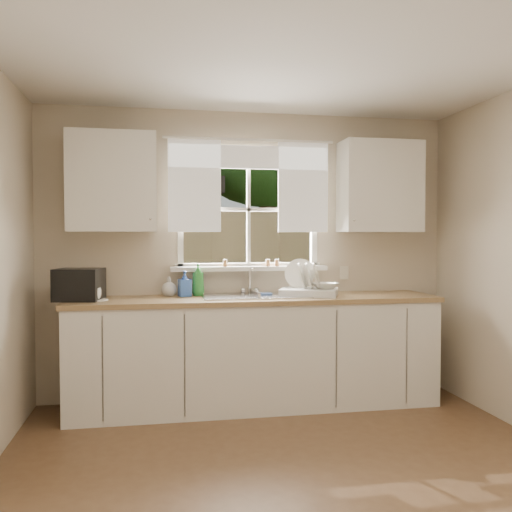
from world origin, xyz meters
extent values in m
plane|color=brown|center=(0.00, 0.00, 0.00)|extent=(4.00, 4.00, 0.00)
cube|color=beige|center=(0.00, 2.00, 0.57)|extent=(3.60, 0.02, 1.15)
cube|color=beige|center=(0.00, 2.00, 2.33)|extent=(3.60, 0.02, 0.35)
cube|color=beige|center=(-1.20, 2.00, 1.65)|extent=(1.20, 0.02, 1.00)
cube|color=beige|center=(1.20, 2.00, 1.65)|extent=(1.20, 0.02, 1.00)
cube|color=silver|center=(0.00, 0.00, 2.50)|extent=(3.60, 4.00, 0.02)
cube|color=white|center=(0.00, 2.02, 1.15)|extent=(1.30, 0.06, 0.05)
cube|color=white|center=(0.00, 2.02, 2.15)|extent=(1.30, 0.06, 0.05)
cube|color=white|center=(-0.60, 2.02, 1.65)|extent=(0.05, 0.06, 1.05)
cube|color=white|center=(0.60, 2.02, 1.65)|extent=(0.05, 0.06, 1.05)
cube|color=white|center=(0.00, 2.02, 1.65)|extent=(0.03, 0.04, 1.00)
cube|color=white|center=(0.00, 2.02, 1.65)|extent=(1.20, 0.04, 0.03)
cube|color=white|center=(0.00, 1.96, 1.13)|extent=(1.38, 0.14, 0.04)
cylinder|color=white|center=(0.00, 1.94, 2.25)|extent=(1.50, 0.02, 0.02)
cube|color=white|center=(-0.48, 1.95, 1.85)|extent=(0.45, 0.02, 0.80)
cube|color=white|center=(0.48, 1.95, 1.85)|extent=(0.45, 0.02, 0.80)
cube|color=white|center=(0.00, 1.95, 2.10)|extent=(1.40, 0.02, 0.20)
cube|color=white|center=(0.00, 1.68, 0.43)|extent=(3.00, 0.62, 0.87)
cube|color=olive|center=(0.00, 1.68, 0.89)|extent=(3.04, 0.65, 0.04)
cube|color=white|center=(-1.15, 1.82, 1.85)|extent=(0.70, 0.33, 0.80)
cube|color=white|center=(1.15, 1.82, 1.85)|extent=(0.70, 0.33, 0.80)
cube|color=beige|center=(0.88, 1.99, 1.08)|extent=(0.08, 0.01, 0.12)
cylinder|color=brown|center=(0.16, 1.94, 1.18)|extent=(0.04, 0.04, 0.06)
cylinder|color=brown|center=(0.24, 1.94, 1.18)|extent=(0.04, 0.04, 0.06)
cylinder|color=brown|center=(-0.22, 1.94, 1.18)|extent=(0.04, 0.04, 0.06)
cube|color=#335421|center=(0.00, 7.00, -0.02)|extent=(20.00, 10.00, 0.02)
cube|color=#90754F|center=(0.00, 5.00, 0.90)|extent=(8.00, 0.10, 1.80)
cube|color=maroon|center=(-1.20, 8.50, 1.10)|extent=(3.00, 3.00, 2.20)
cube|color=black|center=(-1.20, 8.50, 2.35)|extent=(3.20, 3.20, 0.30)
cylinder|color=#423021|center=(1.40, 8.00, 1.60)|extent=(0.36, 0.36, 3.20)
sphere|color=#214716|center=(1.40, 8.00, 4.00)|extent=(4.00, 4.00, 4.00)
sphere|color=#214716|center=(0.30, 9.50, 4.50)|extent=(3.20, 3.20, 3.20)
cube|color=#B7B7BC|center=(0.00, 1.71, 0.83)|extent=(0.84, 0.46, 0.18)
cube|color=#B7B7BC|center=(0.00, 1.71, 0.92)|extent=(0.88, 0.50, 0.01)
cube|color=#B7B7BC|center=(0.00, 1.71, 0.89)|extent=(0.02, 0.41, 0.14)
cylinder|color=silver|center=(0.00, 1.96, 1.02)|extent=(0.03, 0.03, 0.22)
cylinder|color=silver|center=(0.00, 1.88, 1.13)|extent=(0.02, 0.18, 0.02)
sphere|color=silver|center=(-0.06, 1.96, 0.94)|extent=(0.05, 0.05, 0.05)
sphere|color=silver|center=(0.06, 1.96, 0.94)|extent=(0.05, 0.05, 0.05)
cube|color=silver|center=(0.46, 1.68, 0.94)|extent=(0.56, 0.50, 0.06)
cylinder|color=white|center=(0.41, 1.80, 1.09)|extent=(0.27, 0.17, 0.25)
cylinder|color=white|center=(0.40, 1.70, 1.08)|extent=(0.15, 0.23, 0.22)
cylinder|color=white|center=(0.46, 1.68, 1.08)|extent=(0.15, 0.23, 0.22)
cylinder|color=white|center=(0.52, 1.65, 1.08)|extent=(0.15, 0.23, 0.22)
imported|color=silver|center=(0.59, 1.63, 1.00)|extent=(0.26, 0.26, 0.05)
imported|color=#2C8633|center=(-0.46, 1.86, 1.05)|extent=(0.13, 0.13, 0.27)
imported|color=blue|center=(-0.57, 1.82, 1.02)|extent=(0.12, 0.12, 0.21)
imported|color=#F0E7C5|center=(-0.70, 1.87, 0.99)|extent=(0.15, 0.15, 0.16)
cylinder|color=silver|center=(-1.27, 1.64, 0.92)|extent=(0.17, 0.17, 0.01)
imported|color=silver|center=(-1.29, 1.61, 0.96)|extent=(0.16, 0.16, 0.10)
cube|color=black|center=(-1.40, 1.68, 1.03)|extent=(0.39, 0.35, 0.25)
camera|label=1|loc=(-0.80, -2.72, 1.41)|focal=38.00mm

